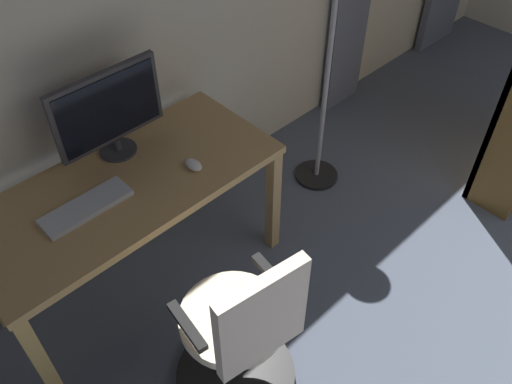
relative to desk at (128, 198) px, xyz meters
name	(u,v)px	position (x,y,z in m)	size (l,w,h in m)	color
desk	(128,198)	(0.00, 0.00, 0.00)	(1.44, 0.66, 0.74)	tan
office_chair	(241,336)	(0.04, 0.82, -0.17)	(0.56, 0.56, 1.01)	black
computer_monitor	(109,111)	(-0.11, -0.21, 0.34)	(0.55, 0.18, 0.43)	#333338
computer_keyboard	(86,207)	(0.21, 0.02, 0.11)	(0.40, 0.14, 0.02)	#B7BCC1
computer_mouse	(194,165)	(-0.29, 0.14, 0.12)	(0.06, 0.10, 0.04)	white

